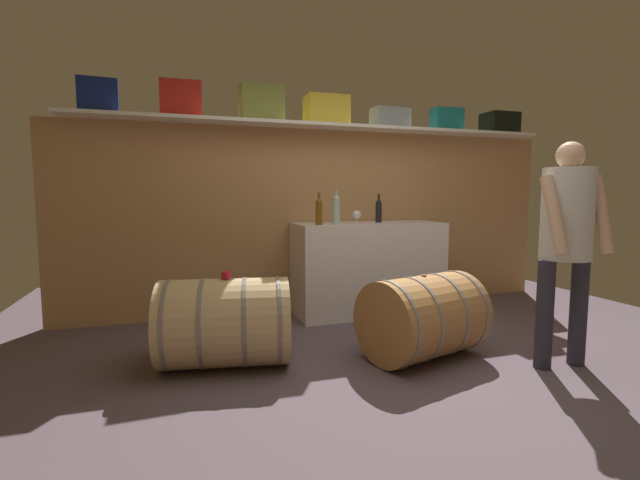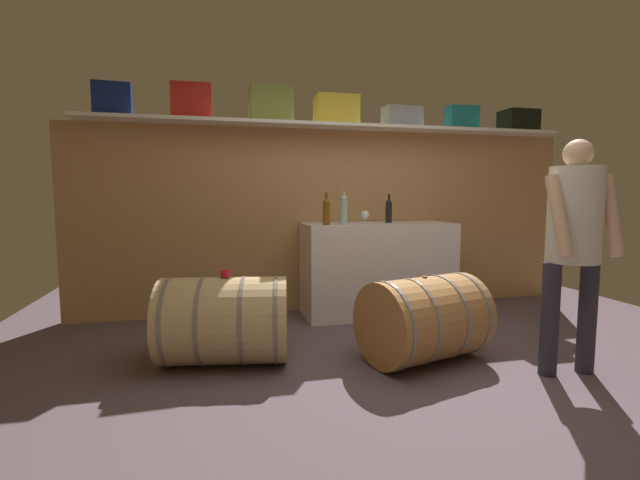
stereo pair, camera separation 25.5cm
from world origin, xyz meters
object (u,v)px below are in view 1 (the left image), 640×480
wine_bottle_clear (336,209)px  wine_bottle_amber (319,211)px  toolcase_black (500,123)px  wine_glass (357,215)px  wine_bottle_dark (379,210)px  toolcase_teal (447,120)px  winemaker_pouring (567,231)px  work_cabinet (368,268)px  toolcase_red (181,100)px  wine_barrel_far (423,317)px  tasting_cup (226,275)px  toolcase_olive (261,104)px  toolcase_navy (98,96)px  toolcase_yellow (326,111)px  wine_barrel_near (225,322)px  toolcase_grey (390,118)px

wine_bottle_clear → wine_bottle_amber: size_ratio=1.05×
toolcase_black → wine_glass: size_ratio=2.74×
wine_bottle_amber → wine_bottle_dark: bearing=14.8°
toolcase_teal → winemaker_pouring: size_ratio=0.21×
toolcase_teal → toolcase_black: toolcase_teal is taller
toolcase_black → winemaker_pouring: 2.50m
work_cabinet → wine_bottle_clear: wine_bottle_clear is taller
toolcase_black → wine_bottle_clear: toolcase_black is taller
wine_bottle_amber → work_cabinet: bearing=16.0°
toolcase_red → toolcase_black: 3.56m
wine_barrel_far → tasting_cup: tasting_cup is taller
toolcase_olive → wine_barrel_far: 2.54m
toolcase_teal → tasting_cup: bearing=-151.5°
toolcase_navy → toolcase_olive: 1.44m
wine_barrel_far → wine_glass: bearing=76.7°
tasting_cup → wine_barrel_far: bearing=-11.7°
toolcase_navy → winemaker_pouring: (3.21, -2.00, -1.11)m
toolcase_yellow → wine_barrel_near: 2.47m
toolcase_navy → toolcase_black: size_ratio=0.88×
wine_barrel_near → winemaker_pouring: winemaker_pouring is taller
wine_bottle_clear → toolcase_yellow: bearing=86.5°
wine_barrel_near → wine_barrel_far: 1.47m
wine_bottle_clear → wine_bottle_dark: size_ratio=1.11×
toolcase_teal → work_cabinet: bearing=-165.6°
toolcase_red → toolcase_navy: bearing=-179.3°
wine_barrel_far → toolcase_grey: bearing=56.9°
wine_barrel_near → tasting_cup: 0.34m
wine_bottle_dark → wine_glass: bearing=-151.4°
toolcase_navy → wine_bottle_dark: (2.62, -0.19, -1.02)m
toolcase_olive → toolcase_grey: bearing=-2.6°
wine_glass → toolcase_teal: bearing=16.5°
toolcase_teal → wine_bottle_dark: 1.37m
toolcase_yellow → wine_bottle_dark: 1.15m
tasting_cup → winemaker_pouring: bearing=-18.4°
toolcase_black → wine_bottle_amber: toolcase_black is taller
toolcase_grey → toolcase_black: (1.42, 0.00, 0.01)m
toolcase_olive → tasting_cup: toolcase_olive is taller
toolcase_yellow → wine_barrel_far: 2.36m
winemaker_pouring → toolcase_red: bearing=-34.4°
winemaker_pouring → toolcase_olive: bearing=-44.4°
toolcase_grey → wine_barrel_near: bearing=-151.0°
toolcase_navy → wine_barrel_near: 2.35m
toolcase_black → work_cabinet: bearing=-172.0°
wine_bottle_dark → wine_barrel_near: (-1.70, -1.05, -0.75)m
toolcase_olive → work_cabinet: (1.06, -0.21, -1.64)m
wine_bottle_dark → tasting_cup: size_ratio=4.37×
work_cabinet → winemaker_pouring: winemaker_pouring is taller
wine_glass → wine_barrel_far: (0.05, -1.17, -0.71)m
work_cabinet → wine_barrel_far: 1.35m
toolcase_olive → toolcase_black: toolcase_olive is taller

